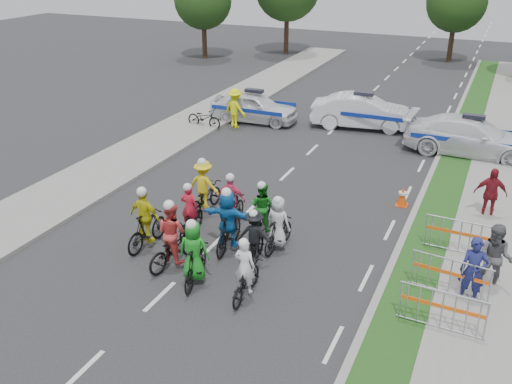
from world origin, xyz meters
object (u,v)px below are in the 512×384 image
at_px(rider_2, 173,241).
at_px(spectator_0, 473,271).
at_px(spectator_2, 490,194).
at_px(rider_8, 262,214).
at_px(rider_7, 278,228).
at_px(rider_1, 195,258).
at_px(parked_bike, 204,118).
at_px(rider_9, 232,206).
at_px(cone_0, 403,196).
at_px(tree_0, 203,0).
at_px(rider_4, 255,241).
at_px(rider_10, 204,191).
at_px(barrier_1, 450,279).
at_px(police_car_2, 471,137).
at_px(cone_1, 490,156).
at_px(spectator_1, 495,259).
at_px(rider_0, 245,277).
at_px(barrier_0, 442,312).
at_px(rider_6, 190,217).
at_px(police_car_0, 254,107).
at_px(rider_5, 228,224).
at_px(rider_3, 146,224).
at_px(barrier_2, 460,238).
at_px(tree_4, 457,2).
at_px(marshal_hiviz, 235,108).
at_px(police_car_1, 362,112).

xyz_separation_m(rider_2, spectator_0, (7.68, 1.48, 0.15)).
bearing_deg(spectator_2, rider_8, -157.18).
relative_size(rider_2, rider_7, 1.19).
relative_size(rider_1, parked_bike, 1.05).
relative_size(rider_9, cone_0, 2.62).
bearing_deg(tree_0, rider_2, -62.97).
bearing_deg(rider_4, rider_10, -47.23).
height_order(rider_2, rider_8, rider_2).
bearing_deg(barrier_1, police_car_2, 92.61).
distance_m(rider_7, rider_10, 3.41).
relative_size(police_car_2, cone_1, 7.74).
bearing_deg(spectator_2, spectator_1, -94.41).
relative_size(rider_0, rider_9, 0.94).
bearing_deg(rider_8, barrier_1, 172.57).
bearing_deg(barrier_1, barrier_0, -90.00).
relative_size(rider_1, tree_0, 0.30).
distance_m(rider_0, cone_0, 7.54).
relative_size(barrier_1, parked_bike, 1.10).
xyz_separation_m(rider_8, barrier_1, (5.66, -1.24, -0.10)).
relative_size(rider_6, barrier_1, 0.88).
distance_m(police_car_0, barrier_0, 17.09).
distance_m(rider_7, barrier_1, 4.89).
bearing_deg(barrier_1, rider_6, 177.53).
relative_size(rider_1, cone_1, 2.72).
bearing_deg(rider_1, rider_9, -92.62).
bearing_deg(rider_2, cone_1, -111.87).
bearing_deg(rider_7, rider_5, 30.45).
distance_m(rider_3, rider_4, 3.27).
bearing_deg(rider_10, rider_8, 168.02).
bearing_deg(police_car_2, spectator_0, -172.87).
bearing_deg(rider_5, rider_0, 121.61).
bearing_deg(rider_10, rider_9, 159.15).
relative_size(rider_6, barrier_2, 0.88).
relative_size(spectator_0, parked_bike, 0.98).
xyz_separation_m(spectator_2, barrier_1, (-0.59, -5.15, -0.32)).
xyz_separation_m(rider_8, tree_0, (-15.04, 23.82, 3.52)).
distance_m(rider_9, spectator_0, 7.34).
distance_m(cone_0, tree_4, 26.35).
relative_size(spectator_2, cone_1, 2.51).
distance_m(rider_3, parked_bike, 11.57).
distance_m(marshal_hiviz, cone_1, 11.51).
bearing_deg(barrier_2, police_car_0, 138.30).
distance_m(rider_5, cone_1, 12.29).
height_order(rider_3, parked_bike, rider_3).
distance_m(rider_4, rider_8, 1.71).
xyz_separation_m(barrier_0, parked_bike, (-12.47, 11.46, -0.08)).
xyz_separation_m(rider_8, spectator_2, (6.26, 3.91, 0.21)).
distance_m(rider_10, cone_0, 6.71).
height_order(spectator_2, tree_0, tree_0).
height_order(rider_3, police_car_1, rider_3).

